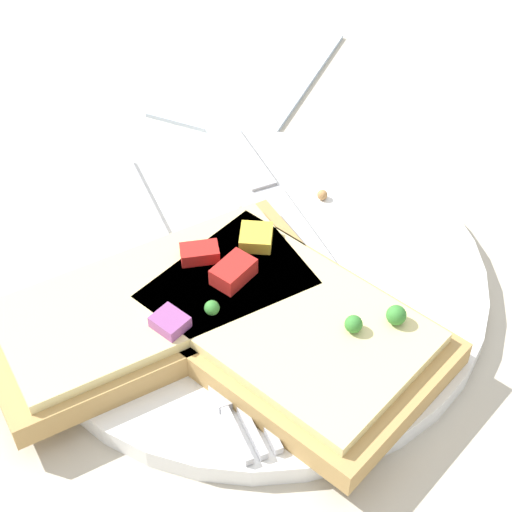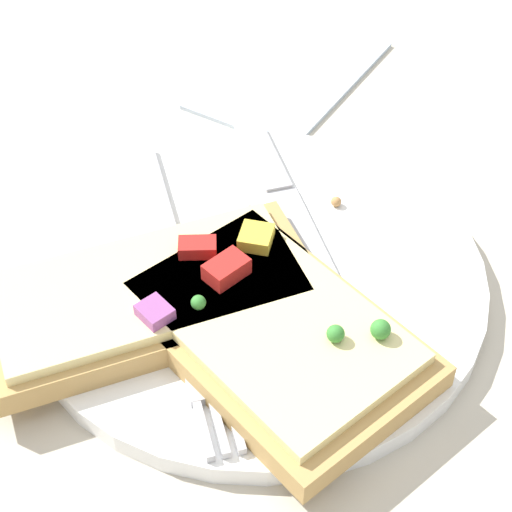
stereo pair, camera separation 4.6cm
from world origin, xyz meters
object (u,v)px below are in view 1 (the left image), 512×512
knife (270,199)px  pizza_slice_corner (157,307)px  pizza_slice_main (288,328)px  napkin (250,72)px  plate (256,277)px  fork (194,298)px

knife → pizza_slice_corner: (-0.11, 0.02, 0.01)m
pizza_slice_main → napkin: 0.26m
plate → napkin: size_ratio=1.67×
knife → pizza_slice_main: pizza_slice_main is taller
plate → knife: size_ratio=1.57×
plate → pizza_slice_main: pizza_slice_main is taller
pizza_slice_corner → pizza_slice_main: bearing=138.7°
plate → fork: fork is taller
knife → napkin: knife is taller
knife → fork: bearing=-51.3°
plate → napkin: bearing=24.5°
fork → pizza_slice_corner: 0.02m
fork → pizza_slice_main: size_ratio=1.04×
fork → napkin: size_ratio=1.19×
plate → pizza_slice_main: 0.05m
napkin → pizza_slice_main: bearing=-152.2°
fork → pizza_slice_corner: (-0.02, 0.01, 0.01)m
pizza_slice_corner → napkin: pizza_slice_corner is taller
fork → napkin: 0.23m
knife → napkin: (0.13, 0.07, -0.01)m
pizza_slice_main → pizza_slice_corner: size_ratio=0.93×
knife → pizza_slice_main: (-0.09, -0.05, 0.01)m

